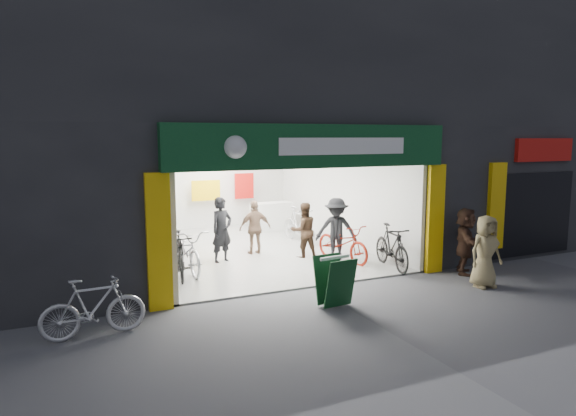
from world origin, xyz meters
TOP-DOWN VIEW (x-y plane):
  - ground at (0.00, 0.00)m, footprint 60.00×60.00m
  - building at (0.91, 4.99)m, footprint 17.00×10.27m
  - bike_left_front at (-2.14, 2.38)m, footprint 0.80×2.08m
  - bike_left_midfront at (-2.42, 1.96)m, footprint 0.78×1.85m
  - bike_left_midback at (-2.50, 3.75)m, footprint 0.73×1.75m
  - bike_left_back at (-2.50, 6.23)m, footprint 0.61×1.74m
  - bike_right_front at (2.50, 0.60)m, footprint 0.86×1.90m
  - bike_right_mid at (1.80, 1.76)m, footprint 1.00×1.99m
  - bike_right_back at (1.80, 4.40)m, footprint 0.68×1.89m
  - parked_bike at (-4.50, -0.94)m, footprint 1.68×0.56m
  - customer_a at (-1.11, 2.92)m, footprint 0.73×0.62m
  - customer_b at (1.05, 2.54)m, footprint 0.78×0.63m
  - customer_c at (1.68, 1.89)m, footprint 1.24×1.12m
  - customer_d at (-0.00, 3.42)m, footprint 0.91×0.42m
  - pedestrian_near at (3.42, -1.50)m, footprint 0.80×0.55m
  - pedestrian_far at (3.83, -0.47)m, footprint 1.26×1.45m
  - sandwich_board at (-0.18, -1.26)m, footprint 0.67×0.69m

SIDE VIEW (x-z plane):
  - ground at x=0.00m, z-range 0.00..0.00m
  - bike_left_midback at x=-2.50m, z-range 0.00..0.89m
  - parked_bike at x=-4.50m, z-range 0.00..1.00m
  - bike_right_mid at x=1.80m, z-range 0.00..1.00m
  - bike_left_back at x=-2.50m, z-range 0.00..1.03m
  - sandwich_board at x=-0.18m, z-range 0.05..1.01m
  - bike_left_midfront at x=-2.42m, z-range 0.00..1.08m
  - bike_left_front at x=-2.14m, z-range 0.00..1.08m
  - bike_right_front at x=2.50m, z-range 0.00..1.10m
  - bike_right_back at x=1.80m, z-range 0.00..1.11m
  - customer_b at x=1.05m, z-range 0.00..1.50m
  - customer_d at x=0.00m, z-range 0.00..1.52m
  - pedestrian_near at x=3.42m, z-range 0.00..1.58m
  - pedestrian_far at x=3.83m, z-range 0.00..1.58m
  - customer_c at x=1.68m, z-range 0.00..1.67m
  - customer_a at x=-1.11m, z-range 0.00..1.72m
  - building at x=0.91m, z-range 0.31..8.31m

